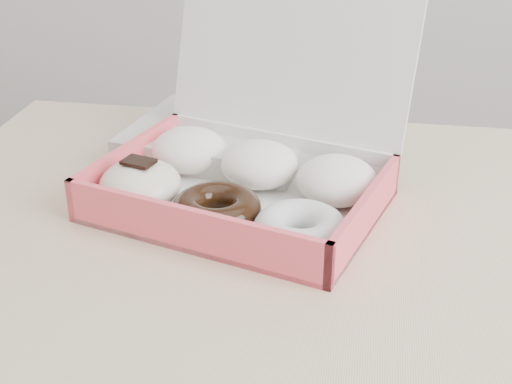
# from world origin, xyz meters

# --- Properties ---
(table) EXTENTS (1.20, 0.80, 0.75)m
(table) POSITION_xyz_m (0.00, 0.00, 0.67)
(table) COLOR tan
(table) RESTS_ON ground
(donut_box) EXTENTS (0.36, 0.34, 0.21)m
(donut_box) POSITION_xyz_m (-0.23, 0.13, 0.78)
(donut_box) COLOR silver
(donut_box) RESTS_ON table
(newspapers) EXTENTS (0.25, 0.21, 0.04)m
(newspapers) POSITION_xyz_m (-0.28, 0.26, 0.77)
(newspapers) COLOR silver
(newspapers) RESTS_ON table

